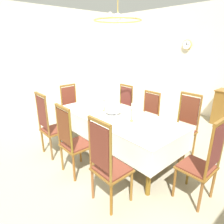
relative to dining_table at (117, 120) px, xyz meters
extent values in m
cube|color=#A0997F|center=(0.00, -0.12, -0.72)|extent=(7.03, 6.97, 0.04)
cube|color=silver|center=(0.00, 3.41, 0.83)|extent=(7.03, 0.08, 3.05)
cube|color=silver|center=(-3.56, -0.12, 0.83)|extent=(0.08, 6.97, 3.05)
cylinder|color=brown|center=(-1.10, -0.42, -0.33)|extent=(0.07, 0.07, 0.74)
cylinder|color=brown|center=(1.10, -0.42, -0.33)|extent=(0.07, 0.07, 0.74)
cylinder|color=brown|center=(-1.10, 0.42, -0.33)|extent=(0.07, 0.07, 0.74)
cylinder|color=brown|center=(1.10, 0.42, -0.33)|extent=(0.07, 0.07, 0.74)
cube|color=brown|center=(0.00, 0.00, 0.00)|extent=(2.29, 0.93, 0.08)
cube|color=brown|center=(0.00, 0.00, 0.06)|extent=(2.41, 1.05, 0.03)
cube|color=white|center=(0.00, 0.00, 0.07)|extent=(2.43, 1.07, 0.00)
cube|color=white|center=(0.00, -0.53, -0.12)|extent=(2.43, 0.00, 0.39)
cube|color=white|center=(0.00, 0.53, -0.12)|extent=(2.43, 0.00, 0.39)
cube|color=white|center=(-1.21, 0.00, -0.12)|extent=(0.00, 1.07, 0.39)
cube|color=white|center=(1.21, 0.00, -0.12)|extent=(0.00, 1.07, 0.39)
cylinder|color=brown|center=(-0.99, -0.68, -0.47)|extent=(0.04, 0.04, 0.46)
cylinder|color=brown|center=(-0.61, -0.68, -0.47)|extent=(0.04, 0.04, 0.46)
cylinder|color=brown|center=(-0.99, -1.04, -0.47)|extent=(0.04, 0.04, 0.46)
cylinder|color=brown|center=(-0.61, -1.04, -0.47)|extent=(0.04, 0.04, 0.46)
cube|color=brown|center=(-0.80, -0.86, -0.23)|extent=(0.44, 0.42, 0.03)
cube|color=brown|center=(-0.80, -0.86, -0.20)|extent=(0.40, 0.38, 0.02)
cylinder|color=brown|center=(-0.99, -1.05, 0.14)|extent=(0.03, 0.03, 0.71)
cylinder|color=brown|center=(-0.60, -1.05, 0.14)|extent=(0.03, 0.03, 0.71)
cube|color=maroon|center=(-0.80, -1.05, 0.18)|extent=(0.34, 0.02, 0.54)
cube|color=brown|center=(-0.80, -1.05, 0.50)|extent=(0.40, 0.04, 0.04)
cylinder|color=brown|center=(-0.61, 0.68, -0.47)|extent=(0.04, 0.04, 0.46)
cylinder|color=brown|center=(-0.99, 0.68, -0.47)|extent=(0.04, 0.04, 0.46)
cylinder|color=brown|center=(-0.61, 1.04, -0.47)|extent=(0.04, 0.04, 0.46)
cylinder|color=brown|center=(-0.99, 1.04, -0.47)|extent=(0.04, 0.04, 0.46)
cube|color=brown|center=(-0.80, 0.86, -0.23)|extent=(0.44, 0.42, 0.03)
cube|color=brown|center=(-0.80, 0.86, -0.20)|extent=(0.40, 0.38, 0.02)
cylinder|color=brown|center=(-0.60, 1.05, 0.07)|extent=(0.03, 0.03, 0.58)
cylinder|color=brown|center=(-0.99, 1.05, 0.07)|extent=(0.03, 0.03, 0.58)
cube|color=brown|center=(-0.80, 1.05, 0.10)|extent=(0.34, 0.02, 0.44)
cube|color=brown|center=(-0.80, 1.05, 0.36)|extent=(0.40, 0.04, 0.04)
cylinder|color=brown|center=(-0.21, -0.68, -0.47)|extent=(0.04, 0.04, 0.46)
cylinder|color=brown|center=(0.17, -0.68, -0.47)|extent=(0.04, 0.04, 0.46)
cylinder|color=brown|center=(-0.21, -1.04, -0.47)|extent=(0.04, 0.04, 0.46)
cylinder|color=brown|center=(0.17, -1.04, -0.47)|extent=(0.04, 0.04, 0.46)
cube|color=brown|center=(-0.02, -0.86, -0.23)|extent=(0.44, 0.42, 0.03)
cube|color=brown|center=(-0.02, -0.86, -0.20)|extent=(0.40, 0.38, 0.02)
cylinder|color=brown|center=(-0.22, -1.05, 0.12)|extent=(0.03, 0.03, 0.67)
cylinder|color=brown|center=(0.17, -1.05, 0.12)|extent=(0.03, 0.03, 0.67)
cube|color=brown|center=(-0.02, -1.05, 0.16)|extent=(0.34, 0.02, 0.51)
cube|color=brown|center=(-0.02, -1.05, 0.46)|extent=(0.40, 0.04, 0.04)
cylinder|color=brown|center=(0.17, 0.68, -0.47)|extent=(0.04, 0.04, 0.46)
cylinder|color=brown|center=(-0.21, 0.68, -0.47)|extent=(0.04, 0.04, 0.46)
cylinder|color=brown|center=(0.17, 1.04, -0.47)|extent=(0.04, 0.04, 0.46)
cylinder|color=brown|center=(-0.21, 1.04, -0.47)|extent=(0.04, 0.04, 0.46)
cube|color=brown|center=(-0.02, 0.86, -0.23)|extent=(0.44, 0.42, 0.03)
cube|color=brown|center=(-0.02, 0.86, -0.20)|extent=(0.40, 0.38, 0.02)
cylinder|color=brown|center=(0.17, 1.05, 0.06)|extent=(0.03, 0.03, 0.55)
cylinder|color=brown|center=(-0.22, 1.05, 0.06)|extent=(0.03, 0.03, 0.55)
cube|color=brown|center=(-0.02, 1.05, 0.09)|extent=(0.34, 0.02, 0.42)
cube|color=brown|center=(-0.02, 1.05, 0.34)|extent=(0.40, 0.04, 0.04)
cylinder|color=brown|center=(0.64, -0.68, -0.47)|extent=(0.04, 0.04, 0.46)
cylinder|color=brown|center=(1.02, -0.68, -0.47)|extent=(0.04, 0.04, 0.46)
cylinder|color=brown|center=(0.64, -1.04, -0.47)|extent=(0.04, 0.04, 0.46)
cylinder|color=brown|center=(1.02, -1.04, -0.47)|extent=(0.04, 0.04, 0.46)
cube|color=brown|center=(0.83, -0.86, -0.23)|extent=(0.44, 0.42, 0.03)
cube|color=brown|center=(0.83, -0.86, -0.20)|extent=(0.40, 0.38, 0.02)
cylinder|color=brown|center=(0.64, -1.05, 0.15)|extent=(0.03, 0.03, 0.72)
cylinder|color=brown|center=(1.03, -1.05, 0.15)|extent=(0.03, 0.03, 0.72)
cube|color=maroon|center=(0.83, -1.05, 0.18)|extent=(0.34, 0.02, 0.55)
cube|color=brown|center=(0.83, -1.05, 0.50)|extent=(0.40, 0.04, 0.04)
cylinder|color=brown|center=(1.02, 0.68, -0.47)|extent=(0.04, 0.04, 0.46)
cylinder|color=brown|center=(0.64, 0.68, -0.47)|extent=(0.04, 0.04, 0.46)
cylinder|color=brown|center=(1.02, 1.04, -0.47)|extent=(0.04, 0.04, 0.46)
cylinder|color=brown|center=(0.64, 1.04, -0.47)|extent=(0.04, 0.04, 0.46)
cube|color=brown|center=(0.83, 0.86, -0.23)|extent=(0.44, 0.42, 0.03)
cube|color=brown|center=(0.83, 0.86, -0.20)|extent=(0.40, 0.38, 0.02)
cylinder|color=brown|center=(1.03, 1.05, 0.12)|extent=(0.03, 0.03, 0.67)
cylinder|color=brown|center=(0.64, 1.05, 0.12)|extent=(0.03, 0.03, 0.67)
cube|color=brown|center=(0.83, 1.05, 0.16)|extent=(0.34, 0.02, 0.51)
cube|color=brown|center=(0.83, 1.05, 0.46)|extent=(0.40, 0.04, 0.04)
cylinder|color=brown|center=(-1.36, 0.19, -0.47)|extent=(0.04, 0.04, 0.46)
cylinder|color=brown|center=(-1.36, -0.19, -0.47)|extent=(0.04, 0.04, 0.46)
cylinder|color=brown|center=(-1.72, 0.19, -0.47)|extent=(0.04, 0.04, 0.46)
cylinder|color=brown|center=(-1.72, -0.19, -0.47)|extent=(0.04, 0.04, 0.46)
cube|color=brown|center=(-1.54, 0.00, -0.23)|extent=(0.42, 0.44, 0.03)
cube|color=brown|center=(-1.54, 0.00, -0.20)|extent=(0.38, 0.40, 0.02)
cylinder|color=brown|center=(-1.73, 0.19, 0.08)|extent=(0.03, 0.03, 0.58)
cylinder|color=brown|center=(-1.73, -0.20, 0.08)|extent=(0.03, 0.03, 0.58)
cube|color=maroon|center=(-1.73, 0.00, 0.11)|extent=(0.02, 0.34, 0.44)
cube|color=brown|center=(-1.73, 0.00, 0.37)|extent=(0.04, 0.40, 0.04)
cylinder|color=brown|center=(1.36, -0.19, -0.47)|extent=(0.04, 0.04, 0.46)
cylinder|color=brown|center=(1.36, 0.19, -0.47)|extent=(0.04, 0.04, 0.46)
cylinder|color=brown|center=(1.72, -0.19, -0.47)|extent=(0.04, 0.04, 0.46)
cylinder|color=brown|center=(1.72, 0.19, -0.47)|extent=(0.04, 0.04, 0.46)
cube|color=brown|center=(1.54, 0.00, -0.23)|extent=(0.42, 0.44, 0.03)
cube|color=brown|center=(1.54, 0.00, -0.20)|extent=(0.38, 0.40, 0.02)
cylinder|color=brown|center=(1.73, -0.20, 0.14)|extent=(0.03, 0.03, 0.71)
cylinder|color=brown|center=(1.73, 0.19, 0.14)|extent=(0.03, 0.03, 0.71)
cube|color=brown|center=(1.73, 0.00, 0.18)|extent=(0.02, 0.34, 0.54)
cube|color=brown|center=(1.73, 0.00, 0.50)|extent=(0.04, 0.40, 0.04)
cylinder|color=white|center=(-0.10, 0.00, 0.09)|extent=(0.17, 0.17, 0.02)
ellipsoid|color=white|center=(-0.10, 0.00, 0.17)|extent=(0.32, 0.32, 0.14)
ellipsoid|color=white|center=(-0.10, 0.00, 0.25)|extent=(0.28, 0.28, 0.11)
sphere|color=#4F6A57|center=(-0.10, 0.00, 0.31)|extent=(0.03, 0.03, 0.03)
cylinder|color=gold|center=(-0.36, 0.00, 0.08)|extent=(0.07, 0.07, 0.02)
cylinder|color=gold|center=(-0.36, 0.00, 0.19)|extent=(0.02, 0.02, 0.19)
cone|color=gold|center=(-0.36, 0.00, 0.29)|extent=(0.04, 0.04, 0.02)
cylinder|color=silver|center=(-0.36, 0.00, 0.35)|extent=(0.02, 0.02, 0.10)
cylinder|color=gold|center=(0.36, 0.00, 0.08)|extent=(0.07, 0.07, 0.02)
cylinder|color=gold|center=(0.36, 0.00, 0.19)|extent=(0.02, 0.02, 0.19)
cone|color=gold|center=(0.36, 0.00, 0.29)|extent=(0.04, 0.04, 0.02)
cylinder|color=silver|center=(0.36, 0.00, 0.35)|extent=(0.02, 0.02, 0.10)
cylinder|color=white|center=(-0.19, 0.36, 0.09)|extent=(0.17, 0.17, 0.03)
cylinder|color=white|center=(-0.19, 0.36, 0.10)|extent=(0.14, 0.14, 0.02)
torus|color=#4F6A57|center=(-0.19, 0.36, 0.11)|extent=(0.17, 0.17, 0.01)
cylinder|color=white|center=(0.76, 0.41, 0.09)|extent=(0.20, 0.20, 0.04)
cylinder|color=white|center=(0.76, 0.41, 0.10)|extent=(0.16, 0.16, 0.02)
torus|color=#4F6A57|center=(0.76, 0.41, 0.11)|extent=(0.19, 0.19, 0.01)
cylinder|color=white|center=(-0.41, 0.41, 0.09)|extent=(0.15, 0.15, 0.04)
cylinder|color=white|center=(-0.41, 0.41, 0.10)|extent=(0.12, 0.12, 0.02)
torus|color=#4F6A57|center=(-0.41, 0.41, 0.11)|extent=(0.14, 0.14, 0.01)
cylinder|color=white|center=(-0.02, -0.40, 0.09)|extent=(0.15, 0.15, 0.03)
cylinder|color=white|center=(-0.02, -0.40, 0.09)|extent=(0.12, 0.12, 0.02)
torus|color=#4F6A57|center=(-0.02, -0.40, 0.10)|extent=(0.14, 0.14, 0.01)
cube|color=gold|center=(-0.31, 0.33, 0.08)|extent=(0.04, 0.14, 0.00)
ellipsoid|color=gold|center=(-0.29, 0.41, 0.08)|extent=(0.03, 0.05, 0.01)
cube|color=gold|center=(0.89, 0.37, 0.08)|extent=(0.02, 0.14, 0.00)
ellipsoid|color=gold|center=(0.88, 0.46, 0.08)|extent=(0.03, 0.05, 0.01)
cylinder|color=#D1B251|center=(-0.59, 3.34, 1.28)|extent=(0.28, 0.05, 0.28)
cylinder|color=white|center=(-0.59, 3.31, 1.28)|extent=(0.25, 0.01, 0.25)
cube|color=black|center=(-0.59, 3.30, 1.31)|extent=(0.01, 0.00, 0.07)
cube|color=black|center=(-0.56, 3.30, 1.28)|extent=(0.10, 0.00, 0.01)
sphere|color=white|center=(0.00, 0.00, 1.70)|extent=(0.12, 0.12, 0.12)
torus|color=gold|center=(0.00, 0.00, 1.66)|extent=(0.75, 0.75, 0.02)
cylinder|color=silver|center=(0.36, 0.00, 1.70)|extent=(0.04, 0.04, 0.06)
cylinder|color=silver|center=(0.18, 0.31, 1.70)|extent=(0.04, 0.04, 0.06)
cylinder|color=silver|center=(-0.18, 0.31, 1.70)|extent=(0.04, 0.04, 0.06)
cylinder|color=silver|center=(-0.36, 0.00, 1.70)|extent=(0.04, 0.04, 0.06)
cylinder|color=silver|center=(-0.18, -0.31, 1.70)|extent=(0.04, 0.04, 0.06)
cylinder|color=silver|center=(0.18, -0.31, 1.70)|extent=(0.04, 0.04, 0.06)
camera|label=1|loc=(2.43, -2.29, 1.33)|focal=31.35mm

